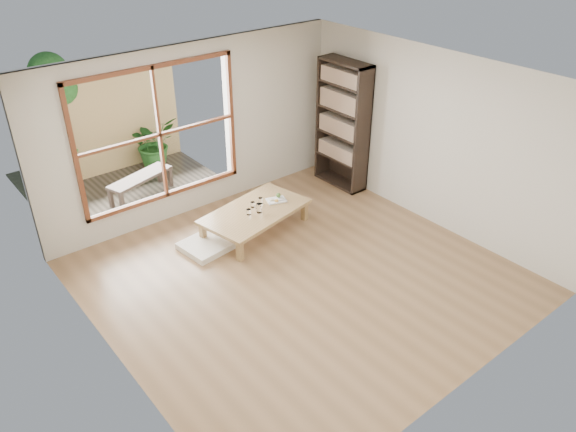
% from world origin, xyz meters
% --- Properties ---
extents(ground, '(5.00, 5.00, 0.00)m').
position_xyz_m(ground, '(0.00, 0.00, 0.00)').
color(ground, '#99734C').
rests_on(ground, ground).
extents(low_table, '(1.74, 1.19, 0.35)m').
position_xyz_m(low_table, '(0.24, 1.30, 0.31)').
color(low_table, tan).
rests_on(low_table, ground).
extents(floor_cushion, '(0.69, 0.69, 0.09)m').
position_xyz_m(floor_cushion, '(-0.61, 1.34, 0.04)').
color(floor_cushion, white).
rests_on(floor_cushion, ground).
extents(bookshelf, '(0.34, 0.96, 2.13)m').
position_xyz_m(bookshelf, '(2.31, 1.64, 1.06)').
color(bookshelf, black).
rests_on(bookshelf, ground).
extents(glass_tall, '(0.08, 0.08, 0.14)m').
position_xyz_m(glass_tall, '(0.25, 1.20, 0.42)').
color(glass_tall, silver).
rests_on(glass_tall, low_table).
extents(glass_mid, '(0.07, 0.07, 0.10)m').
position_xyz_m(glass_mid, '(0.42, 1.40, 0.40)').
color(glass_mid, silver).
rests_on(glass_mid, low_table).
extents(glass_short, '(0.07, 0.07, 0.08)m').
position_xyz_m(glass_short, '(0.26, 1.39, 0.39)').
color(glass_short, silver).
rests_on(glass_short, low_table).
extents(glass_small, '(0.07, 0.07, 0.08)m').
position_xyz_m(glass_small, '(0.09, 1.25, 0.39)').
color(glass_small, silver).
rests_on(glass_small, low_table).
extents(food_tray, '(0.33, 0.28, 0.09)m').
position_xyz_m(food_tray, '(0.67, 1.33, 0.37)').
color(food_tray, white).
rests_on(food_tray, low_table).
extents(deck, '(2.80, 2.00, 0.05)m').
position_xyz_m(deck, '(-0.60, 3.56, 0.00)').
color(deck, '#383128').
rests_on(deck, ground).
extents(garden_bench, '(1.20, 0.66, 0.36)m').
position_xyz_m(garden_bench, '(-0.61, 3.32, 0.33)').
color(garden_bench, black).
rests_on(garden_bench, deck).
extents(bamboo_fence, '(2.80, 0.06, 1.80)m').
position_xyz_m(bamboo_fence, '(-0.60, 4.56, 0.90)').
color(bamboo_fence, tan).
rests_on(bamboo_fence, ground).
extents(shrub_right, '(0.94, 0.86, 0.91)m').
position_xyz_m(shrub_right, '(0.13, 4.24, 0.48)').
color(shrub_right, '#2C6B27').
rests_on(shrub_right, deck).
extents(shrub_left, '(0.59, 0.52, 0.92)m').
position_xyz_m(shrub_left, '(-1.53, 4.05, 0.48)').
color(shrub_left, '#2C6B27').
rests_on(shrub_left, deck).
extents(garden_tree, '(1.04, 0.85, 2.22)m').
position_xyz_m(garden_tree, '(-1.28, 4.86, 1.63)').
color(garden_tree, '#4C3D2D').
rests_on(garden_tree, ground).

